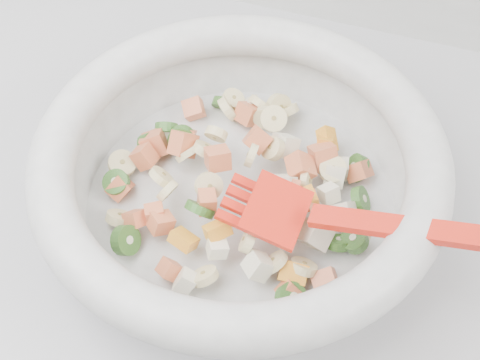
% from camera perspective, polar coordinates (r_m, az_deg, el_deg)
% --- Properties ---
extents(mixing_bowl, '(0.46, 0.38, 0.12)m').
position_cam_1_polar(mixing_bowl, '(0.61, 0.05, 0.57)').
color(mixing_bowl, silver).
rests_on(mixing_bowl, counter).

